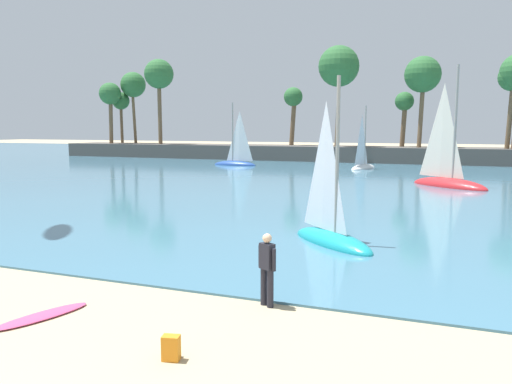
{
  "coord_description": "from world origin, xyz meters",
  "views": [
    {
      "loc": [
        6.41,
        -2.33,
        4.0
      ],
      "look_at": [
        0.99,
        11.6,
        2.1
      ],
      "focal_mm": 35.71,
      "sensor_mm": 36.0,
      "label": 1
    }
  ],
  "objects_px": {
    "sailboat_toward_headland": "(331,227)",
    "sailboat_far_left": "(448,175)",
    "sailboat_mid_bay": "(236,159)",
    "person_at_waterline": "(267,267)",
    "backpack_by_trailer": "(171,348)",
    "surfboard": "(42,316)",
    "sailboat_near_shore": "(363,163)"
  },
  "relations": [
    {
      "from": "sailboat_mid_bay",
      "to": "sailboat_far_left",
      "type": "xyz_separation_m",
      "value": [
        20.96,
        -12.46,
        0.14
      ]
    },
    {
      "from": "sailboat_near_shore",
      "to": "person_at_waterline",
      "type": "bearing_deg",
      "value": -83.67
    },
    {
      "from": "person_at_waterline",
      "to": "backpack_by_trailer",
      "type": "bearing_deg",
      "value": -101.33
    },
    {
      "from": "sailboat_toward_headland",
      "to": "sailboat_far_left",
      "type": "height_order",
      "value": "sailboat_far_left"
    },
    {
      "from": "sailboat_near_shore",
      "to": "sailboat_far_left",
      "type": "relative_size",
      "value": 0.75
    },
    {
      "from": "backpack_by_trailer",
      "to": "sailboat_toward_headland",
      "type": "bearing_deg",
      "value": 86.57
    },
    {
      "from": "person_at_waterline",
      "to": "surfboard",
      "type": "relative_size",
      "value": 0.79
    },
    {
      "from": "sailboat_mid_bay",
      "to": "sailboat_toward_headland",
      "type": "relative_size",
      "value": 1.15
    },
    {
      "from": "backpack_by_trailer",
      "to": "sailboat_near_shore",
      "type": "xyz_separation_m",
      "value": [
        -3.67,
        41.8,
        0.43
      ]
    },
    {
      "from": "surfboard",
      "to": "sailboat_far_left",
      "type": "xyz_separation_m",
      "value": [
        7.66,
        28.39,
        0.79
      ]
    },
    {
      "from": "person_at_waterline",
      "to": "backpack_by_trailer",
      "type": "distance_m",
      "value": 3.26
    },
    {
      "from": "surfboard",
      "to": "sailboat_near_shore",
      "type": "distance_m",
      "value": 41.09
    },
    {
      "from": "surfboard",
      "to": "backpack_by_trailer",
      "type": "bearing_deg",
      "value": -82.86
    },
    {
      "from": "sailboat_near_shore",
      "to": "sailboat_toward_headland",
      "type": "relative_size",
      "value": 1.07
    },
    {
      "from": "person_at_waterline",
      "to": "sailboat_near_shore",
      "type": "xyz_separation_m",
      "value": [
        -4.29,
        38.68,
        -0.25
      ]
    },
    {
      "from": "surfboard",
      "to": "sailboat_mid_bay",
      "type": "height_order",
      "value": "sailboat_mid_bay"
    },
    {
      "from": "backpack_by_trailer",
      "to": "sailboat_toward_headland",
      "type": "height_order",
      "value": "sailboat_toward_headland"
    },
    {
      "from": "sailboat_mid_bay",
      "to": "sailboat_far_left",
      "type": "height_order",
      "value": "sailboat_far_left"
    },
    {
      "from": "sailboat_far_left",
      "to": "surfboard",
      "type": "bearing_deg",
      "value": -105.11
    },
    {
      "from": "person_at_waterline",
      "to": "sailboat_toward_headland",
      "type": "xyz_separation_m",
      "value": [
        -0.05,
        6.54,
        -0.29
      ]
    },
    {
      "from": "person_at_waterline",
      "to": "sailboat_mid_bay",
      "type": "relative_size",
      "value": 0.24
    },
    {
      "from": "sailboat_mid_bay",
      "to": "person_at_waterline",
      "type": "bearing_deg",
      "value": -65.53
    },
    {
      "from": "person_at_waterline",
      "to": "sailboat_toward_headland",
      "type": "relative_size",
      "value": 0.28
    },
    {
      "from": "surfboard",
      "to": "sailboat_near_shore",
      "type": "height_order",
      "value": "sailboat_near_shore"
    },
    {
      "from": "sailboat_mid_bay",
      "to": "sailboat_toward_headland",
      "type": "bearing_deg",
      "value": -61.33
    },
    {
      "from": "person_at_waterline",
      "to": "surfboard",
      "type": "xyz_separation_m",
      "value": [
        -4.2,
        -2.41,
        -0.85
      ]
    },
    {
      "from": "surfboard",
      "to": "sailboat_toward_headland",
      "type": "bearing_deg",
      "value": -6.48
    },
    {
      "from": "person_at_waterline",
      "to": "surfboard",
      "type": "bearing_deg",
      "value": -150.19
    },
    {
      "from": "person_at_waterline",
      "to": "sailboat_toward_headland",
      "type": "height_order",
      "value": "sailboat_toward_headland"
    },
    {
      "from": "surfboard",
      "to": "sailboat_far_left",
      "type": "distance_m",
      "value": 29.42
    },
    {
      "from": "surfboard",
      "to": "sailboat_mid_bay",
      "type": "bearing_deg",
      "value": 36.46
    },
    {
      "from": "sailboat_toward_headland",
      "to": "person_at_waterline",
      "type": "bearing_deg",
      "value": -89.59
    }
  ]
}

